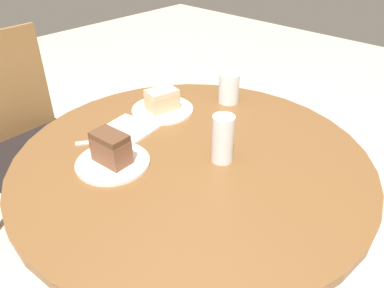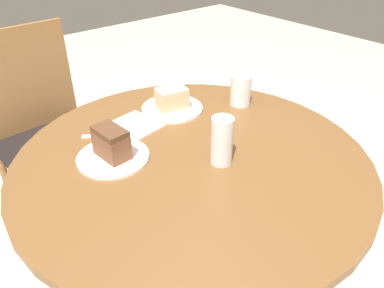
{
  "view_description": "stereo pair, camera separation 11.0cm",
  "coord_description": "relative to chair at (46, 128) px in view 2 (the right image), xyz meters",
  "views": [
    {
      "loc": [
        -0.68,
        -0.64,
        1.4
      ],
      "look_at": [
        0.0,
        0.0,
        0.81
      ],
      "focal_mm": 35.0,
      "sensor_mm": 36.0,
      "label": 1
    },
    {
      "loc": [
        -0.6,
        -0.71,
        1.4
      ],
      "look_at": [
        0.0,
        0.0,
        0.81
      ],
      "focal_mm": 35.0,
      "sensor_mm": 36.0,
      "label": 2
    }
  ],
  "objects": [
    {
      "name": "table",
      "position": [
        0.13,
        -0.93,
        0.06
      ],
      "size": [
        1.07,
        1.07,
        0.77
      ],
      "color": "brown",
      "rests_on": "ground_plane"
    },
    {
      "name": "chair",
      "position": [
        0.0,
        0.0,
        0.0
      ],
      "size": [
        0.49,
        0.45,
        0.96
      ],
      "rotation": [
        0.0,
        0.0,
        0.04
      ],
      "color": "olive",
      "rests_on": "ground_plane"
    },
    {
      "name": "plate_near",
      "position": [
        -0.06,
        -0.8,
        0.27
      ],
      "size": [
        0.21,
        0.21,
        0.01
      ],
      "color": "white",
      "rests_on": "table"
    },
    {
      "name": "plate_far",
      "position": [
        0.27,
        -0.66,
        0.27
      ],
      "size": [
        0.22,
        0.22,
        0.01
      ],
      "color": "white",
      "rests_on": "table"
    },
    {
      "name": "cake_slice_near",
      "position": [
        -0.06,
        -0.8,
        0.32
      ],
      "size": [
        0.07,
        0.11,
        0.09
      ],
      "rotation": [
        0.0,
        0.0,
        0.07
      ],
      "color": "brown",
      "rests_on": "plate_near"
    },
    {
      "name": "cake_slice_far",
      "position": [
        0.27,
        -0.66,
        0.31
      ],
      "size": [
        0.12,
        0.1,
        0.07
      ],
      "rotation": [
        0.0,
        0.0,
        4.5
      ],
      "color": "tan",
      "rests_on": "plate_far"
    },
    {
      "name": "glass_lemonade",
      "position": [
        0.18,
        -1.01,
        0.33
      ],
      "size": [
        0.06,
        0.06,
        0.15
      ],
      "color": "beige",
      "rests_on": "table"
    },
    {
      "name": "glass_water",
      "position": [
        0.5,
        -0.79,
        0.32
      ],
      "size": [
        0.08,
        0.08,
        0.11
      ],
      "color": "silver",
      "rests_on": "table"
    },
    {
      "name": "napkin_stack",
      "position": [
        0.09,
        -0.68,
        0.27
      ],
      "size": [
        0.18,
        0.18,
        0.01
      ],
      "rotation": [
        0.0,
        0.0,
        0.16
      ],
      "color": "white",
      "rests_on": "table"
    },
    {
      "name": "fork",
      "position": [
        -0.0,
        -0.67,
        0.27
      ],
      "size": [
        0.15,
        0.11,
        0.0
      ],
      "rotation": [
        0.0,
        0.0,
        2.53
      ],
      "color": "silver",
      "rests_on": "table"
    }
  ]
}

